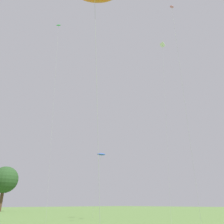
% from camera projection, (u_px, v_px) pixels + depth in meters
% --- Properties ---
extents(small_kite_triangle_green, '(2.12, 1.43, 24.70)m').
position_uv_depth(small_kite_triangle_green, '(58.00, 38.00, 29.63)').
color(small_kite_triangle_green, green).
rests_on(small_kite_triangle_green, ground).
extents(small_kite_box_yellow, '(1.44, 0.88, 25.31)m').
position_uv_depth(small_kite_box_yellow, '(174.00, 21.00, 27.44)').
color(small_kite_box_yellow, pink).
rests_on(small_kite_box_yellow, ground).
extents(small_kite_diamond_red, '(1.47, 1.76, 9.01)m').
position_uv_depth(small_kite_diamond_red, '(101.00, 155.00, 33.54)').
color(small_kite_diamond_red, blue).
rests_on(small_kite_diamond_red, ground).
extents(small_kite_delta_white, '(1.82, 0.74, 23.16)m').
position_uv_depth(small_kite_delta_white, '(163.00, 61.00, 30.31)').
color(small_kite_delta_white, white).
rests_on(small_kite_delta_white, ground).
extents(tree_oak_right, '(7.02, 7.02, 11.52)m').
position_uv_depth(tree_oak_right, '(5.00, 180.00, 60.33)').
color(tree_oak_right, '#513823').
rests_on(tree_oak_right, ground).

